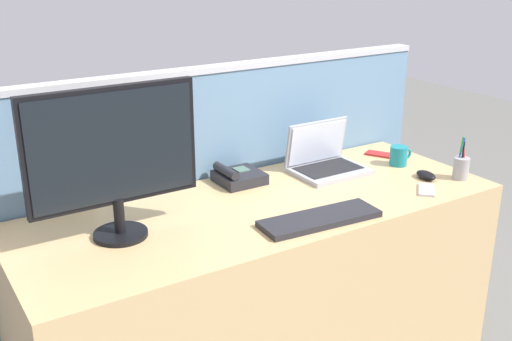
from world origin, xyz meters
name	(u,v)px	position (x,y,z in m)	size (l,w,h in m)	color
desk	(263,292)	(0.00, 0.00, 0.38)	(1.87, 0.71, 0.76)	tan
cubicle_divider	(214,205)	(0.00, 0.40, 0.61)	(2.15, 0.07, 1.22)	#6084A3
desktop_monitor	(113,153)	(-0.55, 0.03, 1.05)	(0.57, 0.18, 0.51)	black
laptop	(324,160)	(0.42, 0.17, 0.81)	(0.31, 0.24, 0.21)	#9EA0A8
desk_phone	(238,176)	(0.03, 0.25, 0.79)	(0.18, 0.17, 0.08)	#232328
keyboard_main	(320,219)	(0.09, -0.24, 0.77)	(0.44, 0.14, 0.02)	#232328
computer_mouse_right_hand	(426,175)	(0.72, -0.13, 0.77)	(0.06, 0.10, 0.03)	black
pen_cup	(461,167)	(0.85, -0.21, 0.81)	(0.06, 0.06, 0.18)	#99999E
cell_phone_silver_slab	(426,190)	(0.62, -0.23, 0.76)	(0.06, 0.13, 0.01)	#B7BAC1
cell_phone_red_case	(379,154)	(0.77, 0.20, 0.76)	(0.06, 0.12, 0.01)	#B22323
coffee_mug	(399,156)	(0.75, 0.06, 0.80)	(0.11, 0.08, 0.09)	#197A84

